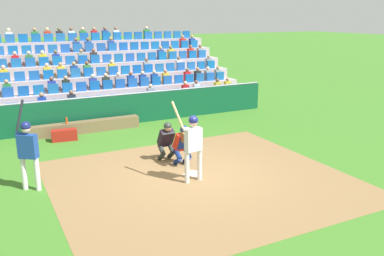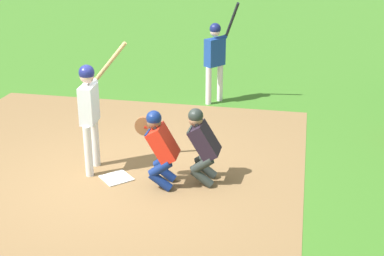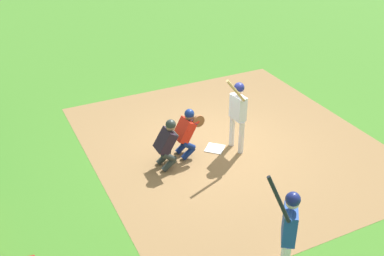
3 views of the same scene
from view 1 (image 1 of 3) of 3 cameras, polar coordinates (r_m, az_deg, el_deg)
name	(u,v)px [view 1 (image 1 of 3)]	position (r m, az deg, el deg)	size (l,w,h in m)	color
ground_plane	(193,174)	(11.79, 0.08, -6.32)	(160.00, 160.00, 0.00)	#3A7123
infield_dirt_patch	(201,180)	(11.38, 1.25, -7.12)	(7.73, 6.99, 0.01)	olive
home_plate_marker	(193,173)	(11.78, 0.08, -6.25)	(0.44, 0.44, 0.02)	white
batter_at_plate	(193,141)	(10.91, 0.11, -1.78)	(0.65, 0.70, 2.14)	silver
catcher_crouching	(183,143)	(12.22, -1.29, -2.03)	(0.47, 0.72, 1.27)	navy
home_plate_umpire	(167,139)	(12.67, -3.52, -1.53)	(0.46, 0.51, 1.25)	#262D29
dugout_wall	(121,110)	(17.17, -9.68, 2.48)	(13.50, 0.24, 1.27)	#0D482B
dugout_bench	(83,127)	(16.32, -14.67, 0.13)	(4.34, 0.40, 0.44)	brown
water_bottle_on_bench	(67,121)	(16.03, -16.82, 0.97)	(0.07, 0.07, 0.25)	#D14717
equipment_duffel_bag	(64,135)	(15.49, -17.11, -0.93)	(0.88, 0.36, 0.40)	maroon
on_deck_batter	(27,148)	(11.17, -21.63, -2.50)	(0.51, 0.76, 2.27)	silver
bleacher_stand	(88,80)	(22.09, -14.06, 6.40)	(14.55, 5.97, 3.72)	#A6989F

